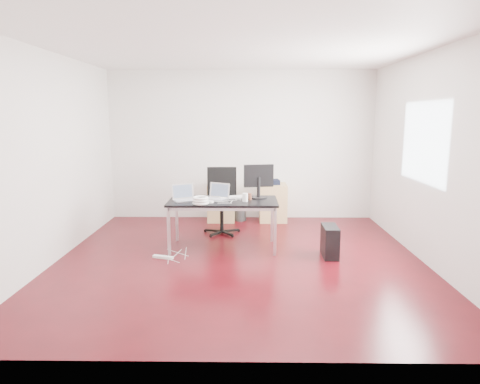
{
  "coord_description": "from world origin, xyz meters",
  "views": [
    {
      "loc": [
        0.09,
        -5.65,
        1.96
      ],
      "look_at": [
        0.0,
        0.55,
        0.85
      ],
      "focal_mm": 32.0,
      "sensor_mm": 36.0,
      "label": 1
    }
  ],
  "objects_px": {
    "filing_cabinet_left": "(221,202)",
    "pc_tower": "(330,241)",
    "office_chair": "(222,197)",
    "desk": "(223,204)",
    "filing_cabinet_right": "(273,203)"
  },
  "relations": [
    {
      "from": "desk",
      "to": "filing_cabinet_left",
      "type": "height_order",
      "value": "desk"
    },
    {
      "from": "filing_cabinet_left",
      "to": "filing_cabinet_right",
      "type": "bearing_deg",
      "value": 0.0
    },
    {
      "from": "filing_cabinet_right",
      "to": "pc_tower",
      "type": "relative_size",
      "value": 1.56
    },
    {
      "from": "office_chair",
      "to": "filing_cabinet_left",
      "type": "distance_m",
      "value": 0.87
    },
    {
      "from": "filing_cabinet_left",
      "to": "pc_tower",
      "type": "distance_m",
      "value": 2.65
    },
    {
      "from": "office_chair",
      "to": "filing_cabinet_right",
      "type": "relative_size",
      "value": 1.54
    },
    {
      "from": "office_chair",
      "to": "filing_cabinet_left",
      "type": "bearing_deg",
      "value": 91.7
    },
    {
      "from": "filing_cabinet_left",
      "to": "pc_tower",
      "type": "relative_size",
      "value": 1.56
    },
    {
      "from": "desk",
      "to": "office_chair",
      "type": "relative_size",
      "value": 1.48
    },
    {
      "from": "desk",
      "to": "filing_cabinet_right",
      "type": "height_order",
      "value": "desk"
    },
    {
      "from": "filing_cabinet_left",
      "to": "pc_tower",
      "type": "height_order",
      "value": "filing_cabinet_left"
    },
    {
      "from": "office_chair",
      "to": "pc_tower",
      "type": "bearing_deg",
      "value": -40.28
    },
    {
      "from": "office_chair",
      "to": "filing_cabinet_left",
      "type": "relative_size",
      "value": 1.54
    },
    {
      "from": "pc_tower",
      "to": "office_chair",
      "type": "bearing_deg",
      "value": 142.61
    },
    {
      "from": "desk",
      "to": "filing_cabinet_left",
      "type": "relative_size",
      "value": 2.29
    }
  ]
}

